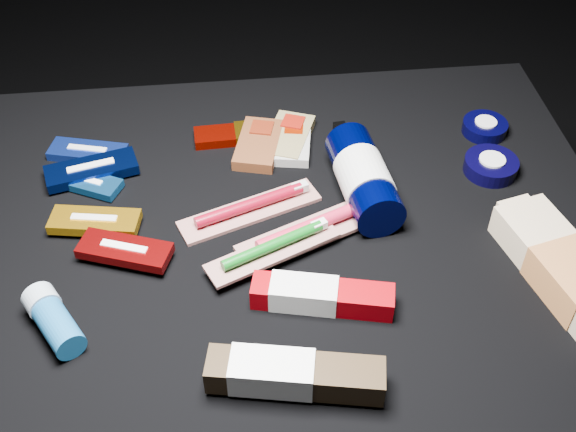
{
  "coord_description": "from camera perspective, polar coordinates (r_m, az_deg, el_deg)",
  "views": [
    {
      "loc": [
        -0.06,
        -0.72,
        1.13
      ],
      "look_at": [
        0.01,
        0.01,
        0.42
      ],
      "focal_mm": 45.0,
      "sensor_mm": 36.0,
      "label": 1
    }
  ],
  "objects": [
    {
      "name": "ground",
      "position": [
        1.34,
        -0.61,
        -13.27
      ],
      "size": [
        3.0,
        3.0,
        0.0
      ],
      "primitive_type": "plane",
      "color": "black",
      "rests_on": "ground"
    },
    {
      "name": "clif_bar_0",
      "position": [
        1.17,
        -2.3,
        5.82
      ],
      "size": [
        0.09,
        0.13,
        0.02
      ],
      "rotation": [
        0.0,
        0.0,
        -0.26
      ],
      "color": "brown",
      "rests_on": "cloth_table"
    },
    {
      "name": "cream_tin_upper",
      "position": [
        1.24,
        15.28,
        6.79
      ],
      "size": [
        0.07,
        0.07,
        0.02
      ],
      "rotation": [
        0.0,
        0.0,
        -0.1
      ],
      "color": "black",
      "rests_on": "cloth_table"
    },
    {
      "name": "bodywash_bottle",
      "position": [
        1.02,
        21.01,
        -3.97
      ],
      "size": [
        0.13,
        0.25,
        0.05
      ],
      "rotation": [
        0.0,
        0.0,
        0.24
      ],
      "color": "beige",
      "rests_on": "cloth_table"
    },
    {
      "name": "luna_bar_4",
      "position": [
        1.0,
        -12.77,
        -2.66
      ],
      "size": [
        0.13,
        0.09,
        0.02
      ],
      "rotation": [
        0.0,
        0.0,
        -0.35
      ],
      "color": "maroon",
      "rests_on": "cloth_table"
    },
    {
      "name": "toothbrush_pack_1",
      "position": [
        1.01,
        2.42,
        -0.83
      ],
      "size": [
        0.24,
        0.14,
        0.03
      ],
      "rotation": [
        0.0,
        0.0,
        0.4
      ],
      "color": "beige",
      "rests_on": "cloth_table"
    },
    {
      "name": "toothbrush_pack_0",
      "position": [
        1.05,
        -2.89,
        0.67
      ],
      "size": [
        0.22,
        0.12,
        0.02
      ],
      "rotation": [
        0.0,
        0.0,
        0.36
      ],
      "color": "beige",
      "rests_on": "cloth_table"
    },
    {
      "name": "clif_bar_2",
      "position": [
        1.18,
        0.08,
        6.35
      ],
      "size": [
        0.1,
        0.13,
        0.02
      ],
      "rotation": [
        0.0,
        0.0,
        -0.37
      ],
      "color": "olive",
      "rests_on": "cloth_table"
    },
    {
      "name": "luna_bar_1",
      "position": [
        1.13,
        -15.68,
        2.58
      ],
      "size": [
        0.12,
        0.09,
        0.01
      ],
      "rotation": [
        0.0,
        0.0,
        -0.46
      ],
      "color": "#175998",
      "rests_on": "cloth_table"
    },
    {
      "name": "cloth_table",
      "position": [
        1.18,
        -0.68,
        -8.06
      ],
      "size": [
        0.98,
        0.78,
        0.4
      ],
      "primitive_type": "cube",
      "color": "black",
      "rests_on": "ground"
    },
    {
      "name": "luna_bar_3",
      "position": [
        1.06,
        -15.01,
        -0.42
      ],
      "size": [
        0.13,
        0.07,
        0.02
      ],
      "rotation": [
        0.0,
        0.0,
        -0.18
      ],
      "color": "orange",
      "rests_on": "cloth_table"
    },
    {
      "name": "deodorant_stick",
      "position": [
        0.95,
        -18.05,
        -7.8
      ],
      "size": [
        0.09,
        0.11,
        0.04
      ],
      "rotation": [
        0.0,
        0.0,
        0.54
      ],
      "color": "#16578E",
      "rests_on": "cloth_table"
    },
    {
      "name": "luna_bar_0",
      "position": [
        1.19,
        -15.52,
        4.89
      ],
      "size": [
        0.13,
        0.08,
        0.02
      ],
      "rotation": [
        0.0,
        0.0,
        -0.26
      ],
      "color": "navy",
      "rests_on": "cloth_table"
    },
    {
      "name": "clif_bar_1",
      "position": [
        1.17,
        0.4,
        5.9
      ],
      "size": [
        0.07,
        0.11,
        0.02
      ],
      "rotation": [
        0.0,
        0.0,
        -0.17
      ],
      "color": "#AFAEA7",
      "rests_on": "cloth_table"
    },
    {
      "name": "power_bar",
      "position": [
        1.19,
        -3.51,
        6.49
      ],
      "size": [
        0.15,
        0.05,
        0.02
      ],
      "rotation": [
        0.0,
        0.0,
        0.04
      ],
      "color": "#820B03",
      "rests_on": "cloth_table"
    },
    {
      "name": "toothpaste_carton_red",
      "position": [
        0.93,
        2.21,
        -6.29
      ],
      "size": [
        0.19,
        0.08,
        0.04
      ],
      "rotation": [
        0.0,
        0.0,
        -0.23
      ],
      "color": "#900006",
      "rests_on": "cloth_table"
    },
    {
      "name": "luna_bar_2",
      "position": [
        1.15,
        -15.26,
        3.55
      ],
      "size": [
        0.15,
        0.08,
        0.02
      ],
      "rotation": [
        0.0,
        0.0,
        0.25
      ],
      "color": "black",
      "rests_on": "cloth_table"
    },
    {
      "name": "toothbrush_pack_2",
      "position": [
        0.98,
        -1.07,
        -2.5
      ],
      "size": [
        0.19,
        0.12,
        0.02
      ],
      "rotation": [
        0.0,
        0.0,
        0.42
      ],
      "color": "#B1ACA5",
      "rests_on": "cloth_table"
    },
    {
      "name": "toothpaste_carton_green",
      "position": [
        0.85,
        -0.08,
        -12.38
      ],
      "size": [
        0.21,
        0.08,
        0.04
      ],
      "rotation": [
        0.0,
        0.0,
        -0.2
      ],
      "color": "#302110",
      "rests_on": "cloth_table"
    },
    {
      "name": "cream_tin_lower",
      "position": [
        1.16,
        15.74,
        3.85
      ],
      "size": [
        0.08,
        0.08,
        0.03
      ],
      "rotation": [
        0.0,
        0.0,
        0.09
      ],
      "color": "black",
      "rests_on": "cloth_table"
    },
    {
      "name": "lotion_bottle",
      "position": [
        1.06,
        5.98,
        3.02
      ],
      "size": [
        0.09,
        0.23,
        0.07
      ],
      "rotation": [
        0.0,
        0.0,
        0.11
      ],
      "color": "black",
      "rests_on": "cloth_table"
    }
  ]
}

